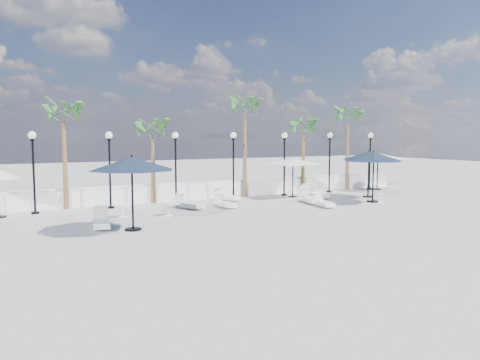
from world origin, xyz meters
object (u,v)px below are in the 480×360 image
parasol_navy_mid (374,157)px  parasol_cream_sq_b (378,153)px  lounger_2 (225,203)px  parasol_navy_left (132,164)px  parasol_navy_right (369,156)px  lounger_0 (101,222)px  lounger_3 (225,197)px  lounger_5 (310,198)px  lounger_6 (313,194)px  lounger_1 (188,204)px  parasol_cream_sq_a (293,159)px  lounger_4 (323,203)px

parasol_navy_mid → parasol_cream_sq_b: parasol_navy_mid is taller
lounger_2 → parasol_navy_left: size_ratio=0.53×
parasol_navy_right → parasol_cream_sq_b: bearing=38.2°
parasol_navy_right → lounger_0: bearing=-173.3°
lounger_3 → parasol_navy_left: size_ratio=0.57×
lounger_5 → parasol_cream_sq_b: 8.84m
lounger_2 → lounger_6: 6.19m
lounger_1 → parasol_cream_sq_a: bearing=-11.9°
lounger_4 → lounger_6: bearing=72.4°
lounger_2 → lounger_5: 4.82m
parasol_cream_sq_b → parasol_navy_mid: bearing=-137.1°
lounger_0 → lounger_6: size_ratio=1.00×
lounger_3 → parasol_navy_left: (-6.85, -5.71, 2.34)m
parasol_cream_sq_b → parasol_navy_right: bearing=-141.8°
lounger_1 → parasol_navy_left: size_ratio=0.58×
parasol_navy_left → parasol_cream_sq_a: 12.28m
lounger_4 → parasol_cream_sq_a: bearing=89.1°
parasol_navy_left → parasol_navy_right: 15.31m
lounger_1 → parasol_cream_sq_b: bearing=-14.7°
lounger_1 → lounger_5: 6.66m
lounger_2 → lounger_4: (4.54, -2.22, -0.00)m
parasol_cream_sq_b → lounger_4: bearing=-151.6°
parasol_navy_left → parasol_navy_mid: 13.81m
lounger_3 → parasol_cream_sq_b: 11.84m
parasol_navy_mid → parasol_navy_right: (1.28, 1.68, -0.03)m
lounger_0 → parasol_navy_mid: parasol_navy_mid is taller
lounger_2 → lounger_4: lounger_2 is taller
lounger_0 → lounger_4: lounger_0 is taller
parasol_cream_sq_b → lounger_2: bearing=-170.1°
parasol_navy_mid → parasol_navy_right: 2.11m
parasol_navy_left → parasol_cream_sq_b: size_ratio=0.62×
lounger_0 → lounger_4: 11.23m
lounger_0 → lounger_5: (11.44, 1.56, 0.02)m
lounger_3 → parasol_cream_sq_a: (4.28, -0.53, 2.06)m
parasol_navy_left → lounger_3: bearing=39.8°
lounger_4 → parasol_navy_mid: bearing=12.4°
lounger_4 → lounger_0: bearing=-167.7°
lounger_5 → parasol_cream_sq_b: bearing=31.8°
lounger_1 → lounger_3: lounger_1 is taller
parasol_navy_left → parasol_navy_right: size_ratio=1.05×
parasol_cream_sq_a → parasol_cream_sq_b: bearing=4.0°
lounger_0 → lounger_2: bearing=30.1°
lounger_4 → parasol_navy_left: size_ratio=0.54×
lounger_0 → parasol_navy_right: bearing=17.3°
lounger_4 → lounger_6: lounger_6 is taller
lounger_2 → parasol_cream_sq_b: parasol_cream_sq_b is taller
lounger_1 → parasol_navy_mid: bearing=-36.7°
lounger_0 → lounger_3: lounger_0 is taller
lounger_6 → parasol_cream_sq_b: 7.13m
lounger_6 → parasol_navy_left: parasol_navy_left is taller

